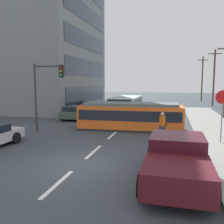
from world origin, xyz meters
TOP-DOWN VIEW (x-y plane):
  - ground_plane at (0.00, 10.00)m, footprint 120.00×120.00m
  - sidewalk_curb_right at (6.80, 6.00)m, footprint 3.20×36.00m
  - lane_stripe_0 at (0.00, -2.00)m, footprint 0.16×2.40m
  - lane_stripe_1 at (0.00, 2.00)m, footprint 0.16×2.40m
  - lane_stripe_2 at (0.00, 6.00)m, footprint 0.16×2.40m
  - lane_stripe_3 at (0.00, 14.22)m, footprint 0.16×2.40m
  - lane_stripe_4 at (0.00, 20.22)m, footprint 0.16×2.40m
  - corner_building at (-14.34, 19.82)m, footprint 15.65×15.76m
  - streetcar_tram at (0.82, 8.22)m, footprint 7.49×2.79m
  - city_bus at (-0.97, 15.80)m, footprint 2.68×6.06m
  - pedestrian_crossing at (3.20, 5.48)m, footprint 0.48×0.36m
  - pickup_truck_parked at (3.96, -0.81)m, footprint 2.30×5.01m
  - parked_sedan_mid at (-4.99, 12.18)m, footprint 2.06×4.40m
  - parked_sedan_far at (-5.20, 17.68)m, footprint 2.00×4.56m
  - stop_sign at (6.41, 5.04)m, footprint 0.76×0.07m
  - traffic_light_mast at (-4.71, 6.06)m, footprint 2.23×0.33m
  - utility_pole_far at (9.26, 27.63)m, footprint 1.80×0.24m
  - utility_pole_distant at (8.71, 36.96)m, footprint 1.80×0.24m

SIDE VIEW (x-z plane):
  - ground_plane at x=0.00m, z-range 0.00..0.00m
  - lane_stripe_0 at x=0.00m, z-range 0.00..0.01m
  - lane_stripe_1 at x=0.00m, z-range 0.00..0.01m
  - lane_stripe_2 at x=0.00m, z-range 0.00..0.01m
  - lane_stripe_3 at x=0.00m, z-range 0.00..0.01m
  - lane_stripe_4 at x=0.00m, z-range 0.00..0.01m
  - sidewalk_curb_right at x=6.80m, z-range 0.00..0.14m
  - parked_sedan_mid at x=-4.99m, z-range 0.03..1.22m
  - parked_sedan_far at x=-5.20m, z-range 0.03..1.22m
  - pickup_truck_parked at x=3.96m, z-range 0.02..1.57m
  - pedestrian_crossing at x=3.20m, z-range 0.11..1.78m
  - streetcar_tram at x=0.82m, z-range 0.03..1.99m
  - city_bus at x=-0.97m, z-range 0.14..2.03m
  - stop_sign at x=6.41m, z-range 0.75..3.63m
  - traffic_light_mast at x=-4.71m, z-range 0.93..5.65m
  - utility_pole_distant at x=8.71m, z-range 0.18..7.96m
  - utility_pole_far at x=9.26m, z-range 0.18..8.05m
  - corner_building at x=-14.34m, z-range 0.00..22.40m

